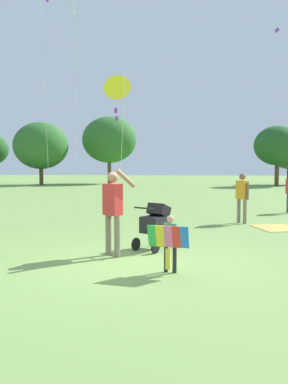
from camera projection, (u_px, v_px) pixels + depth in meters
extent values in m
plane|color=#75994C|center=(137.00, 261.00, 7.72)|extent=(120.00, 120.00, 0.00)
cylinder|color=brown|center=(41.00, 176.00, 36.30)|extent=(0.36, 0.36, 1.58)
ellipsoid|color=#2D6628|center=(41.00, 146.00, 36.11)|extent=(5.03, 4.52, 4.27)
cylinder|color=brown|center=(109.00, 173.00, 38.76)|extent=(0.36, 0.36, 2.16)
ellipsoid|color=#2D6628|center=(109.00, 140.00, 38.54)|extent=(5.29, 4.76, 4.49)
cylinder|color=brown|center=(277.00, 175.00, 34.16)|extent=(0.36, 0.36, 1.90)
ellipsoid|color=#235623|center=(277.00, 146.00, 33.98)|extent=(4.00, 3.60, 3.40)
cylinder|color=#232328|center=(175.00, 259.00, 6.89)|extent=(0.07, 0.07, 0.50)
cylinder|color=#232328|center=(166.00, 258.00, 6.93)|extent=(0.07, 0.07, 0.50)
cube|color=#2D8C4C|center=(170.00, 234.00, 6.88)|extent=(0.24, 0.17, 0.37)
cylinder|color=tan|center=(178.00, 236.00, 6.84)|extent=(0.05, 0.05, 0.33)
cylinder|color=tan|center=(163.00, 235.00, 6.92)|extent=(0.05, 0.05, 0.33)
sphere|color=tan|center=(170.00, 219.00, 6.86)|extent=(0.13, 0.13, 0.13)
cube|color=blue|center=(185.00, 237.00, 6.63)|extent=(0.17, 0.16, 0.39)
cube|color=red|center=(176.00, 237.00, 6.67)|extent=(0.17, 0.16, 0.39)
cube|color=pink|center=(168.00, 237.00, 6.71)|extent=(0.17, 0.16, 0.39)
cube|color=yellow|center=(160.00, 236.00, 6.75)|extent=(0.17, 0.16, 0.39)
cube|color=green|center=(152.00, 236.00, 6.79)|extent=(0.17, 0.16, 0.39)
cube|color=yellow|center=(168.00, 259.00, 6.71)|extent=(0.08, 0.03, 0.36)
cylinder|color=#7F705B|center=(108.00, 235.00, 8.22)|extent=(0.12, 0.12, 0.85)
cylinder|color=#7F705B|center=(117.00, 236.00, 8.04)|extent=(0.12, 0.12, 0.85)
cube|color=red|center=(113.00, 199.00, 8.08)|extent=(0.44, 0.41, 0.64)
cylinder|color=#A37556|center=(105.00, 201.00, 8.24)|extent=(0.09, 0.09, 0.57)
cylinder|color=#A37556|center=(125.00, 178.00, 7.99)|extent=(0.39, 0.47, 0.40)
sphere|color=#A37556|center=(112.00, 177.00, 8.04)|extent=(0.22, 0.22, 0.22)
cylinder|color=black|center=(166.00, 240.00, 9.18)|extent=(0.18, 0.26, 0.28)
cylinder|color=black|center=(136.00, 244.00, 8.69)|extent=(0.18, 0.26, 0.28)
cylinder|color=black|center=(155.00, 247.00, 8.38)|extent=(0.18, 0.26, 0.28)
cube|color=black|center=(156.00, 224.00, 8.81)|extent=(0.71, 0.78, 0.36)
cube|color=black|center=(159.00, 210.00, 8.89)|extent=(0.57, 0.57, 0.35)
cylinder|color=black|center=(143.00, 208.00, 8.41)|extent=(0.43, 0.28, 0.04)
cone|color=yellow|center=(117.00, 87.00, 10.70)|extent=(0.87, 0.73, 0.59)
cube|color=purple|center=(116.00, 110.00, 10.74)|extent=(0.08, 0.04, 0.14)
cube|color=purple|center=(117.00, 119.00, 10.80)|extent=(0.09, 0.06, 0.14)
cylinder|color=silver|center=(121.00, 164.00, 9.50)|extent=(0.60, 2.66, 3.78)
cube|color=white|center=(71.00, 4.00, 13.43)|extent=(0.08, 0.05, 0.14)
cube|color=white|center=(74.00, 11.00, 13.48)|extent=(0.08, 0.02, 0.14)
cylinder|color=silver|center=(75.00, 94.00, 11.79)|extent=(1.09, 3.73, 7.98)
cylinder|color=silver|center=(45.00, 97.00, 11.37)|extent=(0.23, 1.35, 7.68)
cube|color=purple|center=(277.00, 30.00, 24.42)|extent=(0.33, 0.14, 0.33)
cylinder|color=#7F705B|center=(245.00, 211.00, 12.57)|extent=(0.11, 0.11, 0.79)
cylinder|color=#7F705B|center=(239.00, 211.00, 12.76)|extent=(0.11, 0.11, 0.79)
cube|color=orange|center=(242.00, 190.00, 12.62)|extent=(0.39, 0.40, 0.59)
cylinder|color=brown|center=(248.00, 191.00, 12.45)|extent=(0.09, 0.09, 0.52)
cylinder|color=brown|center=(237.00, 191.00, 12.79)|extent=(0.09, 0.09, 0.52)
sphere|color=brown|center=(242.00, 177.00, 12.59)|extent=(0.20, 0.20, 0.20)
cylinder|color=#4C4C51|center=(288.00, 203.00, 15.46)|extent=(0.11, 0.11, 0.76)
cylinder|color=brown|center=(287.00, 187.00, 15.49)|extent=(0.08, 0.08, 0.51)
cube|color=gold|center=(278.00, 228.00, 11.72)|extent=(1.51, 1.61, 0.02)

